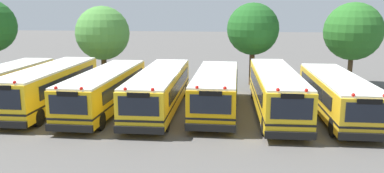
{
  "coord_description": "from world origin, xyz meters",
  "views": [
    {
      "loc": [
        4.54,
        -22.92,
        6.42
      ],
      "look_at": [
        1.99,
        0.0,
        1.6
      ],
      "focal_mm": 35.52,
      "sensor_mm": 36.0,
      "label": 1
    }
  ],
  "objects_px": {
    "tree_1": "(102,32)",
    "tree_2": "(253,29)",
    "school_bus_5": "(276,90)",
    "school_bus_6": "(337,94)",
    "school_bus_0": "(3,85)",
    "school_bus_3": "(160,89)",
    "school_bus_1": "(50,86)",
    "school_bus_4": "(216,90)",
    "school_bus_2": "(106,89)",
    "tree_3": "(354,31)"
  },
  "relations": [
    {
      "from": "tree_1",
      "to": "tree_2",
      "type": "xyz_separation_m",
      "value": [
        12.89,
        -0.22,
        0.31
      ]
    },
    {
      "from": "school_bus_1",
      "to": "tree_2",
      "type": "height_order",
      "value": "tree_2"
    },
    {
      "from": "school_bus_4",
      "to": "school_bus_6",
      "type": "xyz_separation_m",
      "value": [
        7.21,
        -0.24,
        -0.03
      ]
    },
    {
      "from": "school_bus_0",
      "to": "school_bus_1",
      "type": "distance_m",
      "value": 3.46
    },
    {
      "from": "school_bus_2",
      "to": "school_bus_1",
      "type": "bearing_deg",
      "value": -0.8
    },
    {
      "from": "school_bus_6",
      "to": "tree_1",
      "type": "height_order",
      "value": "tree_1"
    },
    {
      "from": "school_bus_5",
      "to": "school_bus_6",
      "type": "relative_size",
      "value": 1.08
    },
    {
      "from": "school_bus_5",
      "to": "tree_3",
      "type": "bearing_deg",
      "value": -128.97
    },
    {
      "from": "school_bus_1",
      "to": "tree_1",
      "type": "height_order",
      "value": "tree_1"
    },
    {
      "from": "school_bus_5",
      "to": "school_bus_0",
      "type": "bearing_deg",
      "value": -1.27
    },
    {
      "from": "school_bus_2",
      "to": "school_bus_5",
      "type": "relative_size",
      "value": 0.94
    },
    {
      "from": "school_bus_4",
      "to": "tree_1",
      "type": "height_order",
      "value": "tree_1"
    },
    {
      "from": "school_bus_3",
      "to": "tree_2",
      "type": "bearing_deg",
      "value": -125.63
    },
    {
      "from": "school_bus_3",
      "to": "school_bus_5",
      "type": "xyz_separation_m",
      "value": [
        7.21,
        0.02,
        0.07
      ]
    },
    {
      "from": "tree_2",
      "to": "school_bus_5",
      "type": "bearing_deg",
      "value": -82.88
    },
    {
      "from": "school_bus_1",
      "to": "school_bus_6",
      "type": "bearing_deg",
      "value": 179.76
    },
    {
      "from": "school_bus_4",
      "to": "school_bus_5",
      "type": "distance_m",
      "value": 3.64
    },
    {
      "from": "tree_3",
      "to": "school_bus_5",
      "type": "bearing_deg",
      "value": -127.62
    },
    {
      "from": "tree_1",
      "to": "tree_2",
      "type": "distance_m",
      "value": 12.9
    },
    {
      "from": "school_bus_0",
      "to": "school_bus_5",
      "type": "bearing_deg",
      "value": 179.9
    },
    {
      "from": "school_bus_5",
      "to": "tree_1",
      "type": "distance_m",
      "value": 16.87
    },
    {
      "from": "school_bus_1",
      "to": "tree_2",
      "type": "relative_size",
      "value": 1.56
    },
    {
      "from": "tree_2",
      "to": "tree_3",
      "type": "height_order",
      "value": "tree_3"
    },
    {
      "from": "school_bus_0",
      "to": "school_bus_6",
      "type": "distance_m",
      "value": 21.33
    },
    {
      "from": "school_bus_0",
      "to": "school_bus_3",
      "type": "distance_m",
      "value": 10.56
    },
    {
      "from": "school_bus_3",
      "to": "school_bus_5",
      "type": "height_order",
      "value": "school_bus_5"
    },
    {
      "from": "school_bus_1",
      "to": "school_bus_3",
      "type": "distance_m",
      "value": 7.11
    },
    {
      "from": "school_bus_0",
      "to": "tree_2",
      "type": "xyz_separation_m",
      "value": [
        16.67,
        8.79,
        3.24
      ]
    },
    {
      "from": "school_bus_0",
      "to": "school_bus_6",
      "type": "height_order",
      "value": "school_bus_0"
    },
    {
      "from": "school_bus_6",
      "to": "tree_3",
      "type": "bearing_deg",
      "value": -110.76
    },
    {
      "from": "school_bus_0",
      "to": "tree_3",
      "type": "xyz_separation_m",
      "value": [
        24.79,
        9.14,
        3.18
      ]
    },
    {
      "from": "school_bus_2",
      "to": "school_bus_3",
      "type": "xyz_separation_m",
      "value": [
        3.39,
        0.4,
        0.0
      ]
    },
    {
      "from": "school_bus_4",
      "to": "school_bus_6",
      "type": "height_order",
      "value": "school_bus_4"
    },
    {
      "from": "school_bus_3",
      "to": "school_bus_6",
      "type": "xyz_separation_m",
      "value": [
        10.78,
        -0.23,
        -0.03
      ]
    },
    {
      "from": "school_bus_1",
      "to": "school_bus_6",
      "type": "distance_m",
      "value": 17.88
    },
    {
      "from": "school_bus_6",
      "to": "tree_1",
      "type": "bearing_deg",
      "value": -28.27
    },
    {
      "from": "school_bus_1",
      "to": "school_bus_4",
      "type": "relative_size",
      "value": 1.06
    },
    {
      "from": "school_bus_2",
      "to": "school_bus_5",
      "type": "xyz_separation_m",
      "value": [
        10.6,
        0.41,
        0.07
      ]
    },
    {
      "from": "school_bus_3",
      "to": "tree_2",
      "type": "relative_size",
      "value": 1.7
    },
    {
      "from": "school_bus_4",
      "to": "tree_1",
      "type": "distance_m",
      "value": 14.03
    },
    {
      "from": "school_bus_1",
      "to": "school_bus_2",
      "type": "relative_size",
      "value": 0.97
    },
    {
      "from": "school_bus_4",
      "to": "school_bus_5",
      "type": "height_order",
      "value": "school_bus_5"
    },
    {
      "from": "school_bus_4",
      "to": "tree_2",
      "type": "xyz_separation_m",
      "value": [
        2.54,
        8.78,
        3.26
      ]
    },
    {
      "from": "school_bus_4",
      "to": "school_bus_5",
      "type": "bearing_deg",
      "value": -179.3
    },
    {
      "from": "school_bus_3",
      "to": "tree_3",
      "type": "relative_size",
      "value": 1.69
    },
    {
      "from": "school_bus_2",
      "to": "school_bus_0",
      "type": "bearing_deg",
      "value": -2.59
    },
    {
      "from": "school_bus_3",
      "to": "tree_1",
      "type": "height_order",
      "value": "tree_1"
    },
    {
      "from": "school_bus_3",
      "to": "tree_1",
      "type": "relative_size",
      "value": 1.77
    },
    {
      "from": "tree_1",
      "to": "tree_3",
      "type": "bearing_deg",
      "value": 0.36
    },
    {
      "from": "school_bus_1",
      "to": "school_bus_4",
      "type": "bearing_deg",
      "value": -178.78
    }
  ]
}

